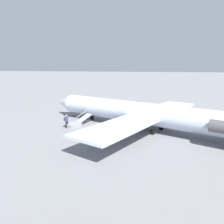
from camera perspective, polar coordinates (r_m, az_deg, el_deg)
ground_plane at (r=27.85m, az=7.09°, el=-4.39°), size 600.00×600.00×0.00m
airplane_main at (r=26.90m, az=8.99°, el=-0.41°), size 29.58×23.06×7.03m
boarding_stairs at (r=29.09m, az=-9.37°, el=-2.98°), size 2.37×4.11×1.73m
passenger at (r=28.34m, az=-11.81°, el=-2.17°), size 0.44×0.57×1.74m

